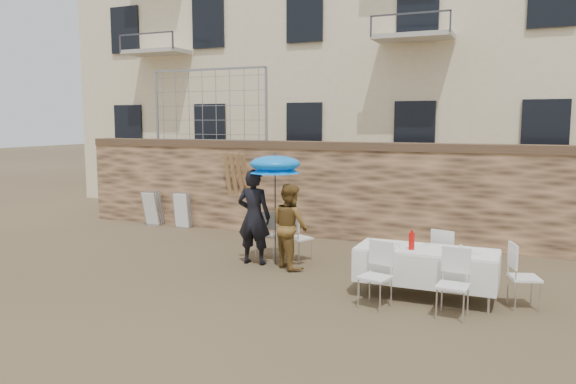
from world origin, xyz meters
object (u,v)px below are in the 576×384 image
at_px(man_suit, 254,217).
at_px(table_chair_side, 525,276).
at_px(umbrella, 275,167).
at_px(table_chair_back, 447,257).
at_px(soda_bottle, 412,241).
at_px(woman_dress, 290,226).
at_px(couple_chair_left, 267,234).
at_px(banquet_table, 426,252).
at_px(table_chair_front_right, 453,284).
at_px(couple_chair_right, 299,237).
at_px(chair_stack_right, 185,209).
at_px(table_chair_front_left, 375,275).
at_px(chair_stack_left, 156,207).

height_order(man_suit, table_chair_side, man_suit).
distance_m(umbrella, table_chair_back, 3.47).
bearing_deg(soda_bottle, table_chair_back, 67.17).
bearing_deg(woman_dress, couple_chair_left, 0.66).
distance_m(man_suit, banquet_table, 3.48).
bearing_deg(table_chair_front_right, couple_chair_right, 149.95).
xyz_separation_m(couple_chair_right, chair_stack_right, (-4.04, 2.07, -0.02)).
bearing_deg(table_chair_front_left, chair_stack_right, 159.61).
xyz_separation_m(man_suit, umbrella, (0.40, 0.10, 0.95)).
height_order(table_chair_side, chair_stack_right, table_chair_side).
xyz_separation_m(table_chair_front_left, chair_stack_right, (-6.12, 4.18, -0.02)).
distance_m(banquet_table, chair_stack_right, 7.55).
xyz_separation_m(couple_chair_left, soda_bottle, (3.18, -1.51, 0.43)).
distance_m(umbrella, table_chair_front_right, 4.09).
xyz_separation_m(couple_chair_left, table_chair_front_left, (2.78, -2.11, 0.00)).
relative_size(couple_chair_right, soda_bottle, 3.69).
bearing_deg(table_chair_front_right, chair_stack_right, 153.45).
relative_size(woman_dress, soda_bottle, 6.07).
relative_size(umbrella, table_chair_front_left, 2.06).
bearing_deg(soda_bottle, table_chair_side, 8.88).
bearing_deg(table_chair_front_left, couple_chair_left, 156.74).
bearing_deg(chair_stack_left, man_suit, -31.71).
relative_size(soda_bottle, table_chair_side, 0.27).
height_order(man_suit, table_chair_front_left, man_suit).
bearing_deg(couple_chair_right, table_chair_back, -165.32).
xyz_separation_m(banquet_table, chair_stack_right, (-6.72, 3.43, -0.27)).
bearing_deg(soda_bottle, couple_chair_left, 154.60).
relative_size(banquet_table, table_chair_front_left, 2.19).
xyz_separation_m(woman_dress, table_chair_side, (4.03, -0.71, -0.31)).
relative_size(couple_chair_left, table_chair_side, 1.00).
xyz_separation_m(umbrella, chair_stack_right, (-3.74, 2.52, -1.40)).
distance_m(umbrella, chair_stack_right, 4.73).
height_order(woman_dress, umbrella, umbrella).
distance_m(table_chair_front_left, table_chair_front_right, 1.10).
relative_size(soda_bottle, table_chair_back, 0.27).
bearing_deg(couple_chair_left, couple_chair_right, 166.77).
distance_m(umbrella, couple_chair_left, 1.51).
xyz_separation_m(umbrella, couple_chair_right, (0.30, 0.45, -1.38)).
relative_size(woman_dress, table_chair_side, 1.64).
bearing_deg(soda_bottle, banquet_table, 36.87).
height_order(table_chair_front_left, chair_stack_left, table_chair_front_left).
height_order(couple_chair_right, table_chair_back, same).
xyz_separation_m(table_chair_front_right, chair_stack_right, (-7.22, 4.18, -0.02)).
xyz_separation_m(couple_chair_right, soda_bottle, (2.48, -1.51, 0.43)).
distance_m(couple_chair_left, banquet_table, 3.65).
xyz_separation_m(man_suit, table_chair_back, (3.58, -0.01, -0.43)).
bearing_deg(woman_dress, table_chair_front_right, -169.58).
bearing_deg(banquet_table, table_chair_side, 4.09).
relative_size(couple_chair_left, table_chair_front_left, 1.00).
height_order(woman_dress, chair_stack_right, woman_dress).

